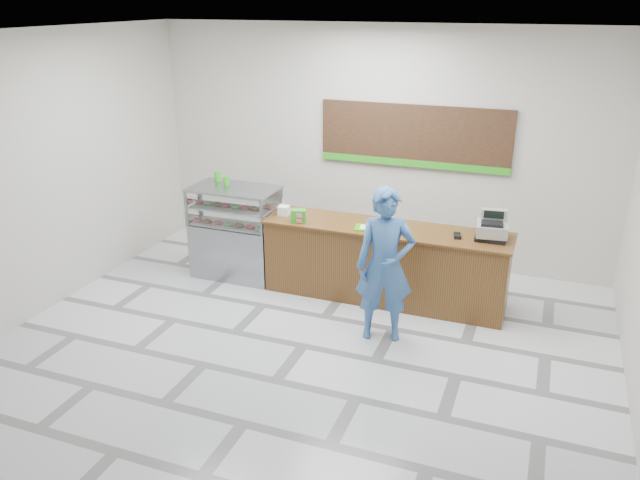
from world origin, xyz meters
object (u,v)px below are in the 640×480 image
at_px(display_case, 236,231).
at_px(customer, 385,265).
at_px(cash_register, 492,228).
at_px(serving_tray, 368,228).
at_px(sales_counter, 384,263).

xyz_separation_m(display_case, customer, (2.48, -0.99, 0.25)).
distance_m(cash_register, customer, 1.52).
height_order(display_case, customer, customer).
bearing_deg(serving_tray, customer, -70.30).
relative_size(sales_counter, cash_register, 7.57).
distance_m(serving_tray, customer, 0.97).
distance_m(display_case, customer, 2.68).
distance_m(display_case, cash_register, 3.58).
height_order(serving_tray, customer, customer).
xyz_separation_m(cash_register, customer, (-1.07, -1.05, -0.23)).
bearing_deg(cash_register, sales_counter, 175.82).
height_order(display_case, cash_register, cash_register).
xyz_separation_m(sales_counter, cash_register, (1.33, 0.06, 0.65)).
relative_size(display_case, customer, 0.72).
bearing_deg(serving_tray, display_case, 167.41).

